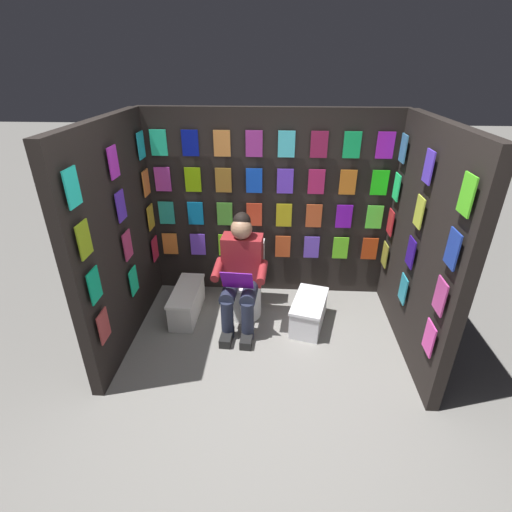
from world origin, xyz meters
TOP-DOWN VIEW (x-y plane):
  - ground_plane at (0.00, 0.00)m, footprint 30.00×30.00m
  - display_wall_back at (0.00, -1.79)m, footprint 2.72×0.14m
  - display_wall_left at (-1.36, -0.87)m, footprint 0.14×1.75m
  - display_wall_right at (1.36, -0.87)m, footprint 0.14×1.75m
  - toilet at (0.24, -1.30)m, footprint 0.42×0.56m
  - person_reading at (0.26, -1.07)m, footprint 0.54×0.70m
  - comic_longbox_near at (0.86, -1.18)m, footprint 0.28×0.70m
  - comic_longbox_far at (-0.44, -1.06)m, footprint 0.45×0.65m

SIDE VIEW (x-z plane):
  - ground_plane at x=0.00m, z-range 0.00..0.00m
  - comic_longbox_far at x=-0.44m, z-range 0.00..0.32m
  - comic_longbox_near at x=0.86m, z-range 0.00..0.32m
  - toilet at x=0.24m, z-range -0.06..0.71m
  - person_reading at x=0.26m, z-range 0.00..1.20m
  - display_wall_left at x=-1.36m, z-range 0.00..2.08m
  - display_wall_right at x=1.36m, z-range 0.00..2.08m
  - display_wall_back at x=0.00m, z-range 0.00..2.08m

